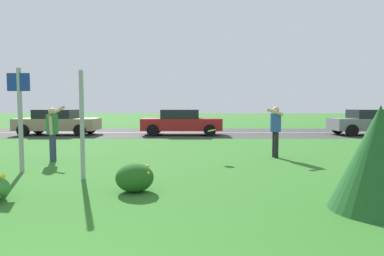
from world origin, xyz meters
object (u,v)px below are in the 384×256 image
object	(u,v)px
sign_post_near_path	(20,110)
car_tan_center_left	(58,122)
sign_post_by_roadside	(82,125)
person_catcher_blue_shirt	(275,127)
car_red_center_right	(181,122)
frisbee_lime	(212,131)
person_thrower_green_shirt	(52,129)
car_gray_rightmost	(372,122)

from	to	relation	value
sign_post_near_path	car_tan_center_left	distance (m)	11.13
sign_post_by_roadside	person_catcher_blue_shirt	size ratio (longest dim) A/B	1.51
sign_post_near_path	sign_post_by_roadside	size ratio (longest dim) A/B	1.05
car_red_center_right	sign_post_near_path	bearing A→B (deg)	-108.95
person_catcher_blue_shirt	frisbee_lime	xyz separation A→B (m)	(-2.08, -0.52, -0.07)
sign_post_by_roadside	frisbee_lime	bearing A→B (deg)	40.60
person_thrower_green_shirt	car_gray_rightmost	size ratio (longest dim) A/B	0.38
sign_post_near_path	car_gray_rightmost	xyz separation A→B (m)	(14.45, 10.54, -0.84)
person_thrower_green_shirt	car_gray_rightmost	distance (m)	16.89
person_catcher_blue_shirt	frisbee_lime	size ratio (longest dim) A/B	6.36
person_thrower_green_shirt	car_red_center_right	xyz separation A→B (m)	(3.55, 8.85, -0.23)
sign_post_by_roadside	car_red_center_right	xyz separation A→B (m)	(1.83, 11.28, -0.50)
sign_post_by_roadside	car_gray_rightmost	bearing A→B (deg)	41.73
car_tan_center_left	sign_post_by_roadside	bearing A→B (deg)	-65.01
car_tan_center_left	sign_post_near_path	bearing A→B (deg)	-71.81
sign_post_by_roadside	frisbee_lime	world-z (taller)	sign_post_by_roadside
frisbee_lime	car_tan_center_left	bearing A→B (deg)	134.00
frisbee_lime	car_gray_rightmost	distance (m)	12.89
car_gray_rightmost	sign_post_by_roadside	bearing A→B (deg)	-138.27
frisbee_lime	car_red_center_right	xyz separation A→B (m)	(-1.26, 8.64, -0.17)
person_catcher_blue_shirt	car_gray_rightmost	world-z (taller)	person_catcher_blue_shirt
sign_post_by_roadside	person_catcher_blue_shirt	world-z (taller)	sign_post_by_roadside
sign_post_near_path	sign_post_by_roadside	xyz separation A→B (m)	(1.79, -0.74, -0.34)
sign_post_near_path	person_catcher_blue_shirt	xyz separation A→B (m)	(6.96, 2.42, -0.59)
sign_post_by_roadside	car_red_center_right	distance (m)	11.44
frisbee_lime	car_red_center_right	bearing A→B (deg)	98.28
car_tan_center_left	car_red_center_right	xyz separation A→B (m)	(7.08, 0.00, 0.00)
sign_post_by_roadside	car_tan_center_left	size ratio (longest dim) A/B	0.55
sign_post_by_roadside	frisbee_lime	size ratio (longest dim) A/B	9.59
person_catcher_blue_shirt	car_tan_center_left	world-z (taller)	person_catcher_blue_shirt
person_catcher_blue_shirt	sign_post_by_roadside	bearing A→B (deg)	-148.56
person_catcher_blue_shirt	car_gray_rightmost	xyz separation A→B (m)	(7.49, 8.12, -0.24)
person_thrower_green_shirt	frisbee_lime	distance (m)	4.82
frisbee_lime	car_tan_center_left	distance (m)	12.01
sign_post_near_path	car_tan_center_left	world-z (taller)	sign_post_near_path
sign_post_by_roadside	car_gray_rightmost	distance (m)	16.96
car_tan_center_left	person_catcher_blue_shirt	bearing A→B (deg)	-37.93
sign_post_by_roadside	frisbee_lime	distance (m)	4.07
car_tan_center_left	car_gray_rightmost	bearing A→B (deg)	0.00
sign_post_by_roadside	person_thrower_green_shirt	size ratio (longest dim) A/B	1.46
sign_post_near_path	frisbee_lime	distance (m)	5.28
sign_post_near_path	person_thrower_green_shirt	bearing A→B (deg)	87.71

